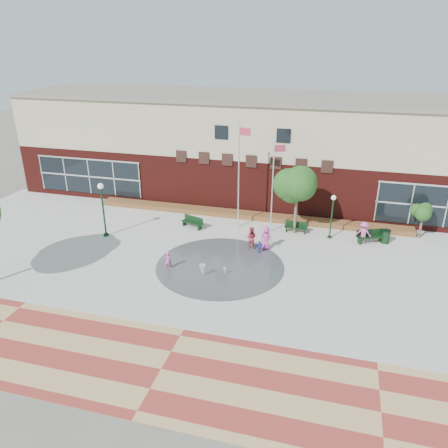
% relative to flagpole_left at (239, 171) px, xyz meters
% --- Properties ---
extents(ground, '(120.00, 120.00, 0.00)m').
position_rel_flagpole_left_xyz_m(ground, '(0.29, -9.47, -4.63)').
color(ground, '#666056').
rests_on(ground, ground).
extents(plaza_concrete, '(46.00, 18.00, 0.01)m').
position_rel_flagpole_left_xyz_m(plaza_concrete, '(0.29, -5.47, -4.63)').
color(plaza_concrete, '#A8A8A0').
rests_on(plaza_concrete, ground).
extents(paver_band, '(46.00, 6.00, 0.01)m').
position_rel_flagpole_left_xyz_m(paver_band, '(0.29, -16.47, -4.63)').
color(paver_band, maroon).
rests_on(paver_band, ground).
extents(splash_pad, '(8.40, 8.40, 0.01)m').
position_rel_flagpole_left_xyz_m(splash_pad, '(0.29, -6.47, -4.63)').
color(splash_pad, '#383A3D').
rests_on(splash_pad, ground).
extents(library_building, '(44.40, 10.40, 9.20)m').
position_rel_flagpole_left_xyz_m(library_building, '(0.29, 8.01, 0.01)').
color(library_building, '#48120F').
rests_on(library_building, ground).
extents(flower_bed, '(26.00, 1.20, 0.40)m').
position_rel_flagpole_left_xyz_m(flower_bed, '(0.29, 2.13, -4.63)').
color(flower_bed, '#A52520').
rests_on(flower_bed, ground).
extents(flagpole_left, '(0.95, 0.31, 8.32)m').
position_rel_flagpole_left_xyz_m(flagpole_left, '(0.00, 0.00, 0.00)').
color(flagpole_left, silver).
rests_on(flagpole_left, ground).
extents(flagpole_right, '(0.85, 0.32, 7.19)m').
position_rel_flagpole_left_xyz_m(flagpole_right, '(2.62, -0.17, -0.61)').
color(flagpole_right, silver).
rests_on(flagpole_right, ground).
extents(lamp_left, '(0.44, 0.44, 4.17)m').
position_rel_flagpole_left_xyz_m(lamp_left, '(-9.29, -4.15, -2.04)').
color(lamp_left, black).
rests_on(lamp_left, ground).
extents(lamp_right, '(0.36, 0.36, 3.38)m').
position_rel_flagpole_left_xyz_m(lamp_right, '(7.03, -0.16, -2.53)').
color(lamp_right, black).
rests_on(lamp_right, ground).
extents(bench_left, '(1.89, 1.11, 0.92)m').
position_rel_flagpole_left_xyz_m(bench_left, '(-3.49, -1.04, -4.33)').
color(bench_left, black).
rests_on(bench_left, ground).
extents(bench_mid, '(1.73, 0.58, 0.85)m').
position_rel_flagpole_left_xyz_m(bench_mid, '(4.47, 0.18, -4.35)').
color(bench_mid, black).
rests_on(bench_mid, ground).
extents(bench_right, '(2.05, 1.28, 1.00)m').
position_rel_flagpole_left_xyz_m(bench_right, '(9.90, -0.27, -4.31)').
color(bench_right, black).
rests_on(bench_right, ground).
extents(trash_can, '(0.62, 0.62, 1.02)m').
position_rel_flagpole_left_xyz_m(trash_can, '(10.98, 0.03, -4.11)').
color(trash_can, black).
rests_on(trash_can, ground).
extents(tree_mid, '(3.22, 3.22, 5.44)m').
position_rel_flagpole_left_xyz_m(tree_mid, '(4.38, 0.09, -0.67)').
color(tree_mid, '#4C3C2F').
rests_on(tree_mid, ground).
extents(tree_small_right, '(1.90, 1.90, 3.24)m').
position_rel_flagpole_left_xyz_m(tree_small_right, '(13.50, 1.66, -2.26)').
color(tree_small_right, '#4C3C2F').
rests_on(tree_small_right, ground).
extents(water_jet_a, '(0.41, 0.41, 0.79)m').
position_rel_flagpole_left_xyz_m(water_jet_a, '(-0.41, -8.05, -4.63)').
color(water_jet_a, white).
rests_on(water_jet_a, ground).
extents(water_jet_b, '(0.21, 0.21, 0.47)m').
position_rel_flagpole_left_xyz_m(water_jet_b, '(0.88, -7.50, -4.63)').
color(water_jet_b, white).
rests_on(water_jet_b, ground).
extents(child_splash, '(0.50, 0.40, 1.19)m').
position_rel_flagpole_left_xyz_m(child_splash, '(-2.86, -7.66, -4.03)').
color(child_splash, '#C352A0').
rests_on(child_splash, ground).
extents(adult_red, '(0.79, 0.62, 1.62)m').
position_rel_flagpole_left_xyz_m(adult_red, '(1.69, -3.32, -3.82)').
color(adult_red, '#B0293C').
rests_on(adult_red, ground).
extents(adult_pink, '(0.94, 0.75, 1.68)m').
position_rel_flagpole_left_xyz_m(adult_pink, '(2.75, -3.21, -3.79)').
color(adult_pink, '#C63B96').
rests_on(adult_pink, ground).
extents(child_blue, '(0.57, 0.27, 0.94)m').
position_rel_flagpole_left_xyz_m(child_blue, '(2.42, -3.94, -4.16)').
color(child_blue, blue).
rests_on(child_blue, ground).
extents(person_bench, '(1.13, 0.69, 1.70)m').
position_rel_flagpole_left_xyz_m(person_bench, '(9.38, -0.51, -3.78)').
color(person_bench, '#C34995').
rests_on(person_bench, ground).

